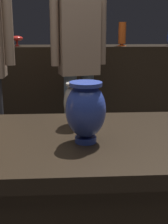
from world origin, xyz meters
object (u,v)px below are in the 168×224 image
object	(u,v)px
vase_centerpiece	(86,110)
shelf_vase_right	(122,34)
shelf_vase_left	(17,39)
visitor_center_back	(79,56)
shelf_vase_center	(70,40)
vase_tall_behind	(76,102)

from	to	relation	value
vase_centerpiece	shelf_vase_right	size ratio (longest dim) A/B	0.91
shelf_vase_left	shelf_vase_right	distance (m)	1.04
shelf_vase_left	visitor_center_back	xyz separation A→B (m)	(0.58, -0.57, -0.12)
shelf_vase_center	shelf_vase_right	bearing A→B (deg)	-5.49
vase_centerpiece	shelf_vase_center	size ratio (longest dim) A/B	1.05
vase_tall_behind	visitor_center_back	distance (m)	1.44
vase_tall_behind	shelf_vase_center	size ratio (longest dim) A/B	0.86
shelf_vase_left	vase_centerpiece	bearing A→B (deg)	-76.55
shelf_vase_center	shelf_vase_right	xyz separation A→B (m)	(0.52, -0.05, 0.05)
vase_tall_behind	visitor_center_back	bearing A→B (deg)	86.90
shelf_vase_right	vase_tall_behind	bearing A→B (deg)	-104.94
shelf_vase_right	visitor_center_back	xyz separation A→B (m)	(-0.46, -0.57, -0.16)
vase_tall_behind	shelf_vase_center	bearing A→B (deg)	89.54
shelf_vase_left	visitor_center_back	distance (m)	0.82
vase_tall_behind	visitor_center_back	world-z (taller)	visitor_center_back
vase_centerpiece	visitor_center_back	size ratio (longest dim) A/B	0.13
vase_centerpiece	shelf_vase_left	bearing A→B (deg)	103.45
vase_tall_behind	visitor_center_back	xyz separation A→B (m)	(0.08, 1.44, 0.05)
vase_centerpiece	vase_tall_behind	distance (m)	0.20
vase_centerpiece	shelf_vase_center	world-z (taller)	shelf_vase_center
vase_centerpiece	visitor_center_back	xyz separation A→B (m)	(0.05, 1.64, 0.03)
shelf_vase_center	shelf_vase_right	size ratio (longest dim) A/B	0.87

